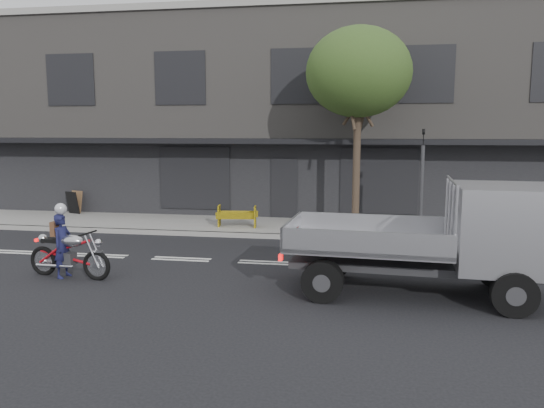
{
  "coord_description": "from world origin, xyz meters",
  "views": [
    {
      "loc": [
        2.34,
        -13.4,
        3.52
      ],
      "look_at": [
        0.01,
        0.5,
        1.5
      ],
      "focal_mm": 35.0,
      "sensor_mm": 36.0,
      "label": 1
    }
  ],
  "objects_px": {
    "rider": "(63,246)",
    "sandwich_board": "(73,203)",
    "motorcycle": "(69,253)",
    "flatbed_ute": "(478,231)",
    "construction_barrier": "(236,217)",
    "street_tree": "(359,73)",
    "traffic_light_pole": "(421,189)"
  },
  "relations": [
    {
      "from": "traffic_light_pole",
      "to": "construction_barrier",
      "type": "height_order",
      "value": "traffic_light_pole"
    },
    {
      "from": "traffic_light_pole",
      "to": "flatbed_ute",
      "type": "distance_m",
      "value": 5.55
    },
    {
      "from": "rider",
      "to": "flatbed_ute",
      "type": "relative_size",
      "value": 0.28
    },
    {
      "from": "flatbed_ute",
      "to": "construction_barrier",
      "type": "xyz_separation_m",
      "value": [
        -6.58,
        6.11,
        -0.89
      ]
    },
    {
      "from": "motorcycle",
      "to": "rider",
      "type": "bearing_deg",
      "value": -172.47
    },
    {
      "from": "sandwich_board",
      "to": "flatbed_ute",
      "type": "bearing_deg",
      "value": -12.06
    },
    {
      "from": "rider",
      "to": "sandwich_board",
      "type": "height_order",
      "value": "rider"
    },
    {
      "from": "street_tree",
      "to": "motorcycle",
      "type": "xyz_separation_m",
      "value": [
        -6.62,
        -6.32,
        -4.69
      ]
    },
    {
      "from": "motorcycle",
      "to": "traffic_light_pole",
      "type": "bearing_deg",
      "value": 39.96
    },
    {
      "from": "flatbed_ute",
      "to": "sandwich_board",
      "type": "xyz_separation_m",
      "value": [
        -13.64,
        7.93,
        -0.83
      ]
    },
    {
      "from": "street_tree",
      "to": "sandwich_board",
      "type": "relative_size",
      "value": 7.57
    },
    {
      "from": "street_tree",
      "to": "flatbed_ute",
      "type": "relative_size",
      "value": 1.22
    },
    {
      "from": "flatbed_ute",
      "to": "construction_barrier",
      "type": "bearing_deg",
      "value": 140.9
    },
    {
      "from": "motorcycle",
      "to": "flatbed_ute",
      "type": "bearing_deg",
      "value": 7.3
    },
    {
      "from": "construction_barrier",
      "to": "traffic_light_pole",
      "type": "bearing_deg",
      "value": -5.62
    },
    {
      "from": "sandwich_board",
      "to": "traffic_light_pole",
      "type": "bearing_deg",
      "value": 7.65
    },
    {
      "from": "traffic_light_pole",
      "to": "rider",
      "type": "xyz_separation_m",
      "value": [
        -8.78,
        -5.47,
        -0.89
      ]
    },
    {
      "from": "traffic_light_pole",
      "to": "rider",
      "type": "height_order",
      "value": "traffic_light_pole"
    },
    {
      "from": "street_tree",
      "to": "construction_barrier",
      "type": "xyz_separation_m",
      "value": [
        -4.03,
        -0.26,
        -4.75
      ]
    },
    {
      "from": "motorcycle",
      "to": "sandwich_board",
      "type": "height_order",
      "value": "motorcycle"
    },
    {
      "from": "traffic_light_pole",
      "to": "sandwich_board",
      "type": "relative_size",
      "value": 3.93
    },
    {
      "from": "flatbed_ute",
      "to": "sandwich_board",
      "type": "height_order",
      "value": "flatbed_ute"
    },
    {
      "from": "rider",
      "to": "construction_barrier",
      "type": "bearing_deg",
      "value": -16.82
    },
    {
      "from": "traffic_light_pole",
      "to": "construction_barrier",
      "type": "relative_size",
      "value": 2.57
    },
    {
      "from": "rider",
      "to": "flatbed_ute",
      "type": "bearing_deg",
      "value": -82.7
    },
    {
      "from": "street_tree",
      "to": "sandwich_board",
      "type": "bearing_deg",
      "value": 171.96
    },
    {
      "from": "rider",
      "to": "street_tree",
      "type": "bearing_deg",
      "value": -39.41
    },
    {
      "from": "rider",
      "to": "sandwich_board",
      "type": "distance_m",
      "value": 8.99
    },
    {
      "from": "construction_barrier",
      "to": "rider",
      "type": "bearing_deg",
      "value": -114.38
    },
    {
      "from": "motorcycle",
      "to": "rider",
      "type": "height_order",
      "value": "rider"
    },
    {
      "from": "rider",
      "to": "sandwich_board",
      "type": "xyz_separation_m",
      "value": [
        -4.31,
        7.89,
        -0.17
      ]
    },
    {
      "from": "rider",
      "to": "construction_barrier",
      "type": "height_order",
      "value": "rider"
    }
  ]
}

